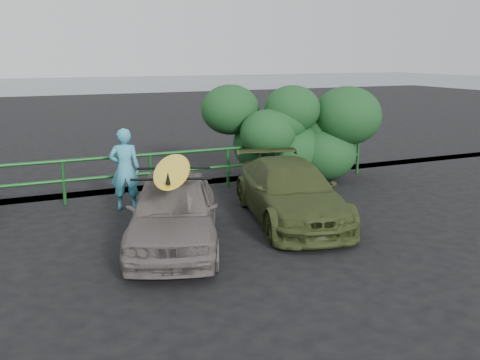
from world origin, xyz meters
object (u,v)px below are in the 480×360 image
object	(u,v)px
surfboard	(172,170)
guardrail	(109,178)
sedan	(174,210)
man	(125,169)
olive_vehicle	(290,192)

from	to	relation	value
surfboard	guardrail	bearing A→B (deg)	117.46
sedan	man	world-z (taller)	man
guardrail	man	size ratio (longest dim) A/B	7.82
guardrail	sedan	world-z (taller)	sedan
guardrail	surfboard	size ratio (longest dim) A/B	4.75
sedan	olive_vehicle	distance (m)	2.66
sedan	olive_vehicle	world-z (taller)	sedan
man	surfboard	xyz separation A→B (m)	(0.28, -2.64, 0.48)
guardrail	sedan	xyz separation A→B (m)	(0.48, -3.57, 0.13)
sedan	surfboard	distance (m)	0.73
guardrail	sedan	distance (m)	3.60
man	surfboard	bearing A→B (deg)	110.75
guardrail	man	xyz separation A→B (m)	(0.20, -0.92, 0.38)
man	sedan	bearing A→B (deg)	110.75
olive_vehicle	man	xyz separation A→B (m)	(-2.89, 2.14, 0.30)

